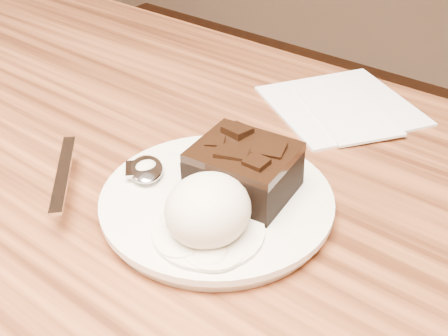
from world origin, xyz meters
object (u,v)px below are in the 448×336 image
Objects in this scene: plate at (217,204)px; napkin at (341,104)px; brownie at (244,173)px; spoon at (146,171)px; ice_cream_scoop at (208,210)px.

plate is 1.33× the size of napkin.
brownie is 0.46× the size of spoon.
plate is at bearing -123.73° from brownie.
napkin is (-0.03, 0.28, -0.04)m from ice_cream_scoop.
brownie is at bearing 56.27° from plate.
ice_cream_scoop is (0.02, -0.04, 0.03)m from plate.
brownie is at bearing 100.69° from ice_cream_scoop.
napkin is (-0.02, 0.22, -0.03)m from brownie.
brownie is 0.09m from spoon.
plate is 0.06m from ice_cream_scoop.
ice_cream_scoop is 0.10m from spoon.
ice_cream_scoop reaches higher than spoon.
spoon is (-0.09, 0.03, -0.02)m from ice_cream_scoop.
ice_cream_scoop is at bearing -60.82° from spoon.
ice_cream_scoop reaches higher than napkin.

